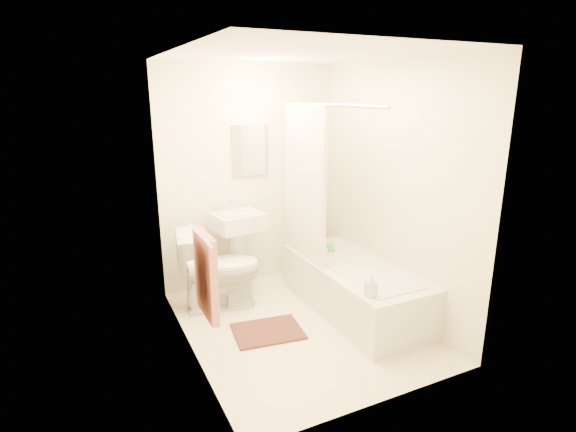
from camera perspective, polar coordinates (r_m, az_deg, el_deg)
name	(u,v)px	position (r m, az deg, el deg)	size (l,w,h in m)	color
floor	(300,325)	(4.32, 1.49, -13.72)	(2.40, 2.40, 0.00)	beige
ceiling	(302,53)	(3.78, 1.76, 19.95)	(2.40, 2.40, 0.00)	white
wall_back	(250,177)	(4.95, -4.82, 4.90)	(2.00, 0.02, 2.40)	beige
wall_left	(185,214)	(3.54, -12.91, 0.25)	(0.02, 2.40, 2.40)	beige
wall_right	(393,190)	(4.41, 13.23, 3.24)	(0.02, 2.40, 2.40)	beige
mirror	(250,150)	(4.88, -4.82, 8.32)	(0.40, 0.03, 0.55)	white
curtain_rod	(327,105)	(4.00, 4.96, 13.92)	(0.03, 0.03, 1.70)	silver
shower_curtain	(304,185)	(4.44, 2.08, 3.97)	(0.04, 0.80, 1.55)	silver
towel_bar	(200,235)	(3.34, -11.15, -2.35)	(0.02, 0.02, 0.60)	silver
towel	(206,275)	(3.46, -10.39, -7.33)	(0.06, 0.45, 0.66)	#CC7266
toilet_paper	(194,268)	(3.82, -11.85, -6.45)	(0.12, 0.12, 0.11)	white
toilet	(220,269)	(4.55, -8.67, -6.69)	(0.46, 0.82, 0.81)	white
sink	(238,249)	(4.82, -6.39, -4.24)	(0.50, 0.40, 0.97)	silver
bathtub	(354,287)	(4.55, 8.33, -8.94)	(0.74, 1.69, 0.47)	silver
bath_mat	(268,331)	(4.21, -2.58, -14.42)	(0.61, 0.46, 0.02)	#532C1C
soap_bottle	(371,286)	(3.80, 10.50, -8.70)	(0.08, 0.09, 0.18)	white
scrub_brush	(331,248)	(4.83, 5.46, -4.05)	(0.07, 0.22, 0.04)	green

